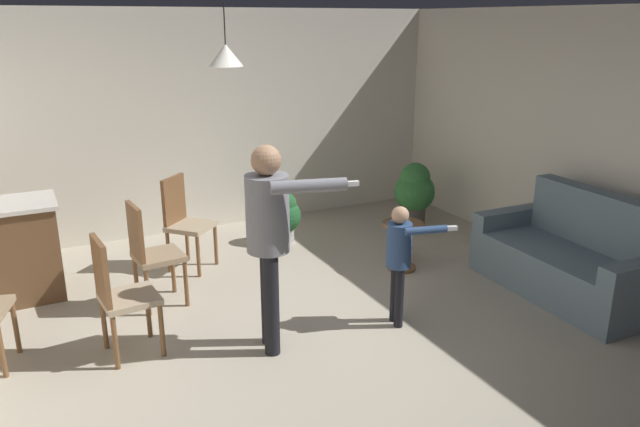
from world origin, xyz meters
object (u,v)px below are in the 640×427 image
at_px(person_child, 400,252).
at_px(dining_chair_near_wall, 150,251).
at_px(potted_plant_by_wall, 415,190).
at_px(potted_plant_corner, 284,215).
at_px(spare_remote_on_table, 403,220).
at_px(dining_chair_centre_back, 184,219).
at_px(side_table_by_couch, 402,240).
at_px(person_adult, 270,227).
at_px(dining_chair_by_counter, 119,292).
at_px(couch_floral, 570,261).

height_order(person_child, dining_chair_near_wall, person_child).
distance_m(person_child, potted_plant_by_wall, 2.85).
relative_size(potted_plant_corner, spare_remote_on_table, 4.84).
xyz_separation_m(dining_chair_near_wall, dining_chair_centre_back, (0.52, 0.77, 0.00)).
bearing_deg(person_child, spare_remote_on_table, 158.55).
xyz_separation_m(side_table_by_couch, spare_remote_on_table, (0.02, 0.03, 0.21)).
bearing_deg(person_child, person_adult, -81.34).
distance_m(side_table_by_couch, potted_plant_by_wall, 1.60).
distance_m(dining_chair_by_counter, potted_plant_corner, 2.83).
xyz_separation_m(side_table_by_couch, dining_chair_near_wall, (-2.56, 0.31, 0.22)).
bearing_deg(dining_chair_by_counter, person_adult, 63.75).
xyz_separation_m(side_table_by_couch, dining_chair_by_counter, (-2.97, -0.48, 0.22)).
relative_size(side_table_by_couch, dining_chair_centre_back, 0.52).
xyz_separation_m(couch_floral, dining_chair_centre_back, (-3.16, 2.30, 0.21)).
height_order(dining_chair_centre_back, spare_remote_on_table, dining_chair_centre_back).
xyz_separation_m(person_child, potted_plant_corner, (-0.07, 2.34, -0.32)).
bearing_deg(person_adult, dining_chair_by_counter, -96.83).
distance_m(person_child, potted_plant_corner, 2.36).
bearing_deg(dining_chair_centre_back, couch_floral, 101.03).
bearing_deg(potted_plant_corner, person_child, -88.40).
height_order(side_table_by_couch, dining_chair_by_counter, dining_chair_by_counter).
relative_size(side_table_by_couch, potted_plant_by_wall, 0.65).
height_order(side_table_by_couch, potted_plant_by_wall, potted_plant_by_wall).
distance_m(side_table_by_couch, dining_chair_centre_back, 2.32).
bearing_deg(dining_chair_near_wall, person_child, 48.81).
relative_size(couch_floral, dining_chair_centre_back, 1.83).
relative_size(couch_floral, side_table_by_couch, 3.51).
bearing_deg(person_adult, potted_plant_by_wall, 140.92).
relative_size(person_adult, dining_chair_near_wall, 1.68).
relative_size(couch_floral, spare_remote_on_table, 14.06).
relative_size(dining_chair_centre_back, potted_plant_corner, 1.59).
relative_size(side_table_by_couch, spare_remote_on_table, 4.00).
xyz_separation_m(side_table_by_couch, person_adult, (-1.87, -0.90, 0.72)).
bearing_deg(potted_plant_by_wall, side_table_by_couch, -129.54).
height_order(person_adult, spare_remote_on_table, person_adult).
bearing_deg(potted_plant_by_wall, dining_chair_centre_back, -177.25).
height_order(couch_floral, side_table_by_couch, couch_floral).
xyz_separation_m(couch_floral, potted_plant_corner, (-1.91, 2.55, 0.01)).
xyz_separation_m(person_adult, dining_chair_centre_back, (-0.17, 1.99, -0.50)).
height_order(side_table_by_couch, person_adult, person_adult).
height_order(person_child, spare_remote_on_table, person_child).
relative_size(side_table_by_couch, dining_chair_near_wall, 0.52).
distance_m(couch_floral, dining_chair_by_counter, 4.16).
bearing_deg(dining_chair_by_counter, potted_plant_by_wall, 108.20).
bearing_deg(person_adult, potted_plant_corner, 168.73).
bearing_deg(couch_floral, spare_remote_on_table, 43.38).
bearing_deg(person_child, couch_floral, 97.89).
height_order(dining_chair_near_wall, potted_plant_corner, dining_chair_near_wall).
distance_m(dining_chair_by_counter, dining_chair_near_wall, 0.89).
height_order(person_adult, potted_plant_corner, person_adult).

